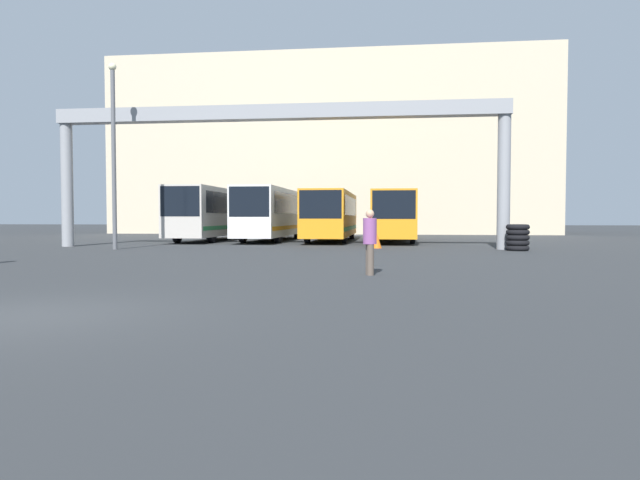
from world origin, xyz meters
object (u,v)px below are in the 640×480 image
object	(u,v)px
bus_slot_1	(272,211)
pedestrian_near_right	(370,240)
bus_slot_0	(210,211)
bus_slot_2	(331,213)
lamp_post	(114,149)
traffic_cone	(377,241)
tire_stack	(518,237)
bus_slot_3	(393,213)

from	to	relation	value
bus_slot_1	pedestrian_near_right	bearing A→B (deg)	-71.71
bus_slot_0	bus_slot_2	world-z (taller)	bus_slot_0
bus_slot_1	bus_slot_2	world-z (taller)	bus_slot_1
pedestrian_near_right	lamp_post	bearing A→B (deg)	36.45
pedestrian_near_right	traffic_cone	xyz separation A→B (m)	(-0.09, 12.98, -0.55)
bus_slot_1	bus_slot_2	bearing A→B (deg)	-4.29
lamp_post	bus_slot_2	bearing A→B (deg)	49.05
traffic_cone	bus_slot_1	bearing A→B (deg)	129.86
bus_slot_0	pedestrian_near_right	world-z (taller)	bus_slot_0
bus_slot_2	pedestrian_near_right	distance (m)	21.26
traffic_cone	tire_stack	distance (m)	6.54
bus_slot_1	tire_stack	xyz separation A→B (m)	(13.36, -9.60, -1.29)
bus_slot_3	tire_stack	size ratio (longest dim) A/B	9.69
traffic_cone	lamp_post	xyz separation A→B (m)	(-12.26, -2.57, 4.36)
tire_stack	bus_slot_3	bearing A→B (deg)	121.18
bus_slot_2	pedestrian_near_right	xyz separation A→B (m)	(3.15, -21.01, -0.85)
bus_slot_1	traffic_cone	bearing A→B (deg)	-50.14
bus_slot_1	traffic_cone	world-z (taller)	bus_slot_1
bus_slot_0	bus_slot_2	xyz separation A→B (m)	(7.79, 0.58, -0.14)
bus_slot_1	bus_slot_3	world-z (taller)	bus_slot_1
bus_slot_0	tire_stack	xyz separation A→B (m)	(17.25, -8.73, -1.32)
bus_slot_0	lamp_post	xyz separation A→B (m)	(-1.42, -10.03, 2.81)
bus_slot_0	pedestrian_near_right	size ratio (longest dim) A/B	6.16
lamp_post	bus_slot_1	bearing A→B (deg)	64.02
tire_stack	pedestrian_near_right	bearing A→B (deg)	-118.35
bus_slot_1	tire_stack	size ratio (longest dim) A/B	10.33
traffic_cone	tire_stack	size ratio (longest dim) A/B	0.61
bus_slot_2	traffic_cone	distance (m)	8.71
bus_slot_2	lamp_post	xyz separation A→B (m)	(-9.20, -10.60, 2.95)
pedestrian_near_right	traffic_cone	bearing A→B (deg)	-13.02
tire_stack	lamp_post	bearing A→B (deg)	-176.02
pedestrian_near_right	traffic_cone	world-z (taller)	pedestrian_near_right
bus_slot_2	traffic_cone	bearing A→B (deg)	-69.16
bus_slot_3	traffic_cone	xyz separation A→B (m)	(-0.84, -7.94, -1.38)
bus_slot_2	pedestrian_near_right	bearing A→B (deg)	-81.48
bus_slot_3	pedestrian_near_right	xyz separation A→B (m)	(-0.75, -20.91, -0.83)
bus_slot_1	tire_stack	world-z (taller)	bus_slot_1
bus_slot_3	bus_slot_0	bearing A→B (deg)	-177.64
bus_slot_0	bus_slot_1	bearing A→B (deg)	12.57
bus_slot_0	pedestrian_near_right	xyz separation A→B (m)	(10.93, -20.43, -1.00)
lamp_post	tire_stack	bearing A→B (deg)	3.98
bus_slot_0	pedestrian_near_right	distance (m)	23.20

